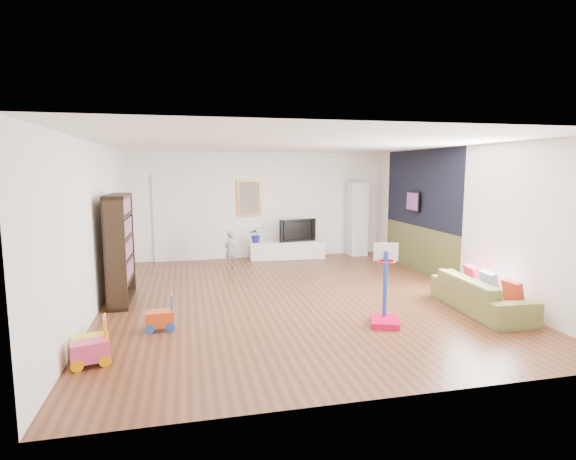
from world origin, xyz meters
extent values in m
cube|color=brown|center=(0.00, 0.00, 0.00)|extent=(6.50, 7.50, 0.00)
cube|color=white|center=(0.00, 0.00, 2.70)|extent=(6.50, 7.50, 0.00)
cube|color=white|center=(0.00, 3.75, 1.35)|extent=(6.50, 0.00, 2.70)
cube|color=silver|center=(0.00, -3.75, 1.35)|extent=(6.50, 0.00, 2.70)
cube|color=silver|center=(-3.25, 0.00, 1.35)|extent=(0.00, 7.50, 2.70)
cube|color=silver|center=(3.25, 0.00, 1.35)|extent=(0.00, 7.50, 2.70)
cube|color=black|center=(3.23, 1.40, 1.85)|extent=(0.01, 3.20, 1.70)
cube|color=brown|center=(3.23, 1.40, 0.50)|extent=(0.01, 3.20, 1.00)
cube|color=white|center=(-1.90, 3.71, 1.05)|extent=(1.45, 0.06, 2.10)
cube|color=gold|center=(-0.25, 3.71, 1.55)|extent=(0.62, 0.06, 0.92)
cube|color=#7F3F8C|center=(3.17, 1.60, 1.55)|extent=(0.04, 0.56, 0.46)
cube|color=white|center=(0.66, 3.41, 0.22)|extent=(1.92, 0.58, 0.44)
cube|color=silver|center=(2.58, 3.47, 0.97)|extent=(0.45, 0.45, 1.93)
cube|color=black|center=(-2.95, 0.35, 0.92)|extent=(0.33, 1.27, 1.85)
imported|color=olive|center=(2.74, -1.50, 0.28)|extent=(0.84, 1.94, 0.56)
cube|color=red|center=(0.97, -1.76, 0.60)|extent=(0.56, 0.62, 1.20)
cube|color=yellow|center=(-3.00, -2.00, 0.25)|extent=(0.39, 0.26, 0.50)
cube|color=#CF4819|center=(-2.24, -1.26, 0.26)|extent=(0.40, 0.26, 0.52)
cube|color=#E33C73|center=(-2.97, -2.29, 0.28)|extent=(0.47, 0.35, 0.55)
imported|color=gray|center=(-0.88, 2.61, 0.43)|extent=(0.37, 0.36, 0.86)
imported|color=black|center=(0.90, 3.42, 0.73)|extent=(1.01, 0.31, 0.58)
imported|color=navy|center=(-0.13, 3.39, 0.65)|extent=(0.37, 0.32, 0.41)
cube|color=#AF2D1B|center=(2.91, -2.01, 0.44)|extent=(0.10, 0.35, 0.35)
cube|color=silver|center=(2.90, -1.50, 0.44)|extent=(0.15, 0.40, 0.39)
cube|color=#C01D3E|center=(2.93, -0.99, 0.44)|extent=(0.16, 0.38, 0.37)
camera|label=1|loc=(-1.83, -7.63, 2.26)|focal=28.00mm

